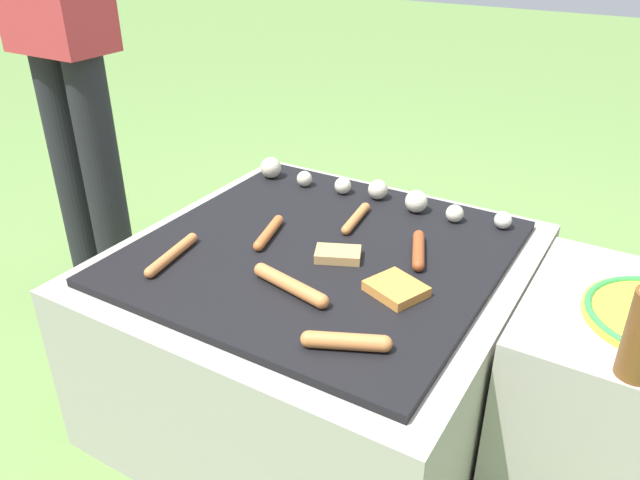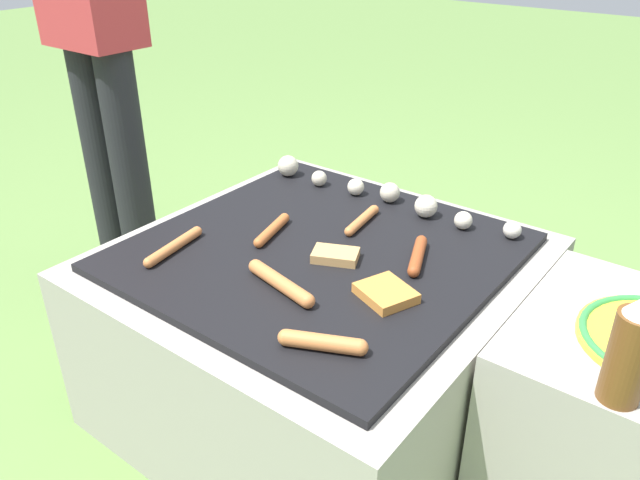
# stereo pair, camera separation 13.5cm
# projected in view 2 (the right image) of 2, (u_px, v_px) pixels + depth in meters

# --- Properties ---
(ground_plane) EXTENTS (14.00, 14.00, 0.00)m
(ground_plane) POSITION_uv_depth(u_px,v_px,m) (320.00, 400.00, 1.57)
(ground_plane) COLOR #608442
(grill) EXTENTS (0.84, 0.84, 0.44)m
(grill) POSITION_uv_depth(u_px,v_px,m) (320.00, 330.00, 1.46)
(grill) COLOR #9E998E
(grill) RESTS_ON ground_plane
(side_ledge) EXTENTS (0.47, 0.46, 0.44)m
(side_ledge) POSITION_uv_depth(u_px,v_px,m) (631.00, 435.00, 1.17)
(side_ledge) COLOR #9E998E
(side_ledge) RESTS_ON ground_plane
(sausage_front_center) EXTENTS (0.08, 0.15, 0.03)m
(sausage_front_center) POSITION_uv_depth(u_px,v_px,m) (418.00, 256.00, 1.30)
(sausage_front_center) COLOR #93421E
(sausage_front_center) RESTS_ON grill
(sausage_mid_left) EXTENTS (0.19, 0.06, 0.03)m
(sausage_mid_left) POSITION_uv_depth(u_px,v_px,m) (280.00, 283.00, 1.21)
(sausage_mid_left) COLOR #C6753D
(sausage_mid_left) RESTS_ON grill
(sausage_back_right) EXTENTS (0.06, 0.15, 0.02)m
(sausage_back_right) POSITION_uv_depth(u_px,v_px,m) (272.00, 230.00, 1.41)
(sausage_back_right) COLOR #B7602D
(sausage_back_right) RESTS_ON grill
(sausage_back_center) EXTENTS (0.05, 0.18, 0.02)m
(sausage_back_center) POSITION_uv_depth(u_px,v_px,m) (174.00, 246.00, 1.34)
(sausage_back_center) COLOR #C6753D
(sausage_back_center) RESTS_ON grill
(sausage_back_left) EXTENTS (0.14, 0.08, 0.03)m
(sausage_back_left) POSITION_uv_depth(u_px,v_px,m) (322.00, 342.00, 1.04)
(sausage_back_left) COLOR #C6753D
(sausage_back_left) RESTS_ON grill
(sausage_front_right) EXTENTS (0.04, 0.15, 0.02)m
(sausage_front_right) POSITION_uv_depth(u_px,v_px,m) (362.00, 220.00, 1.46)
(sausage_front_right) COLOR #C6753D
(sausage_front_right) RESTS_ON grill
(bread_slice_right) EXTENTS (0.11, 0.09, 0.02)m
(bread_slice_right) POSITION_uv_depth(u_px,v_px,m) (335.00, 255.00, 1.31)
(bread_slice_right) COLOR tan
(bread_slice_right) RESTS_ON grill
(bread_slice_left) EXTENTS (0.13, 0.12, 0.02)m
(bread_slice_left) POSITION_uv_depth(u_px,v_px,m) (386.00, 293.00, 1.18)
(bread_slice_left) COLOR #D18438
(bread_slice_left) RESTS_ON grill
(mushroom_row) EXTENTS (0.68, 0.08, 0.06)m
(mushroom_row) POSITION_uv_depth(u_px,v_px,m) (376.00, 192.00, 1.57)
(mushroom_row) COLOR beige
(mushroom_row) RESTS_ON grill
(condiment_bottle) EXTENTS (0.06, 0.06, 0.18)m
(condiment_bottle) POSITION_uv_depth(u_px,v_px,m) (630.00, 352.00, 0.91)
(condiment_bottle) COLOR brown
(condiment_bottle) RESTS_ON side_ledge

